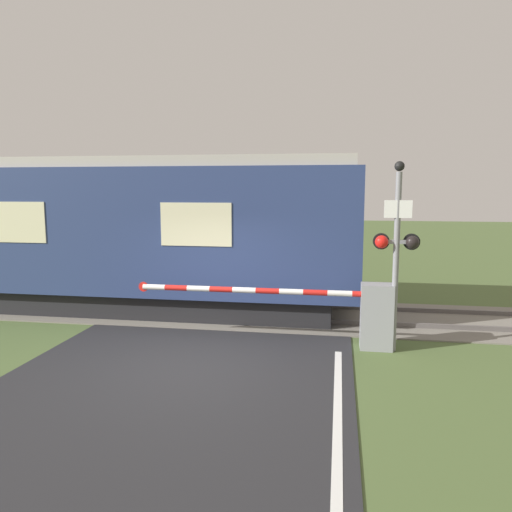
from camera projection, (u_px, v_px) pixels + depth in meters
ground_plane at (190, 364)px, 8.70m from camera, size 80.00×80.00×0.00m
track_bed at (233, 312)px, 12.23m from camera, size 36.00×3.20×0.13m
train at (50, 232)px, 12.75m from camera, size 15.62×2.80×3.74m
crossing_barrier at (358, 312)px, 9.49m from camera, size 5.04×0.44×1.25m
signal_post at (397, 245)px, 9.11m from camera, size 0.84×0.26×3.52m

